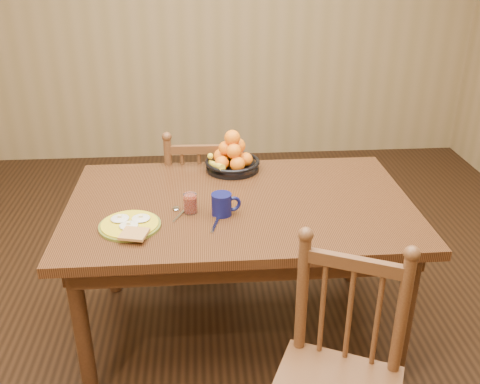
{
  "coord_description": "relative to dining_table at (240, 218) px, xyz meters",
  "views": [
    {
      "loc": [
        -0.17,
        -2.22,
        1.87
      ],
      "look_at": [
        0.0,
        0.0,
        0.8
      ],
      "focal_mm": 40.0,
      "sensor_mm": 36.0,
      "label": 1
    }
  ],
  "objects": [
    {
      "name": "fork",
      "position": [
        -0.12,
        -0.19,
        0.09
      ],
      "size": [
        0.05,
        0.18,
        0.0
      ],
      "rotation": [
        0.0,
        0.0,
        -0.25
      ],
      "color": "silver",
      "rests_on": "dining_table"
    },
    {
      "name": "dining_table",
      "position": [
        0.0,
        0.0,
        0.0
      ],
      "size": [
        1.6,
        1.0,
        0.75
      ],
      "color": "black",
      "rests_on": "ground"
    },
    {
      "name": "spoon",
      "position": [
        -0.29,
        -0.08,
        0.09
      ],
      "size": [
        0.06,
        0.15,
        0.01
      ],
      "rotation": [
        0.0,
        0.0,
        -0.41
      ],
      "color": "silver",
      "rests_on": "dining_table"
    },
    {
      "name": "chair_far",
      "position": [
        -0.18,
        0.62,
        -0.22
      ],
      "size": [
        0.42,
        0.41,
        0.91
      ],
      "rotation": [
        0.0,
        0.0,
        3.11
      ],
      "color": "#432414",
      "rests_on": "ground"
    },
    {
      "name": "fruit_bowl",
      "position": [
        -0.01,
        0.38,
        0.15
      ],
      "size": [
        0.29,
        0.29,
        0.22
      ],
      "color": "black",
      "rests_on": "dining_table"
    },
    {
      "name": "juice_glass",
      "position": [
        -0.23,
        -0.09,
        0.13
      ],
      "size": [
        0.06,
        0.06,
        0.09
      ],
      "color": "silver",
      "rests_on": "dining_table"
    },
    {
      "name": "chair_near",
      "position": [
        0.28,
        -0.86,
        -0.2
      ],
      "size": [
        0.56,
        0.55,
        0.95
      ],
      "rotation": [
        0.0,
        0.0,
        -0.43
      ],
      "color": "#432414",
      "rests_on": "ground"
    },
    {
      "name": "coffee_mug",
      "position": [
        -0.09,
        -0.12,
        0.14
      ],
      "size": [
        0.13,
        0.09,
        0.1
      ],
      "color": "#0B0D3D",
      "rests_on": "dining_table"
    },
    {
      "name": "breakfast_plate",
      "position": [
        -0.48,
        -0.21,
        0.1
      ],
      "size": [
        0.26,
        0.3,
        0.04
      ],
      "color": "#59601E",
      "rests_on": "dining_table"
    },
    {
      "name": "room",
      "position": [
        0.0,
        0.0,
        0.68
      ],
      "size": [
        4.52,
        5.02,
        2.72
      ],
      "color": "black",
      "rests_on": "ground"
    }
  ]
}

